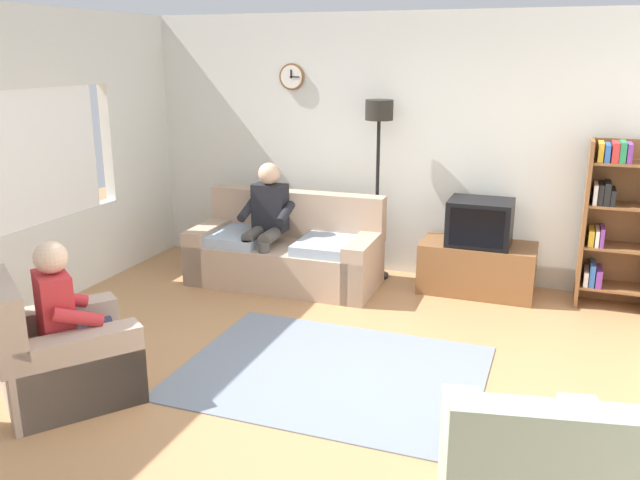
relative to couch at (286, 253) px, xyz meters
name	(u,v)px	position (x,y,z in m)	size (l,w,h in m)	color
ground_plane	(310,376)	(0.99, -1.87, -0.31)	(12.00, 12.00, 0.00)	#B27F51
back_wall_assembly	(401,147)	(0.98, 0.79, 1.04)	(6.20, 0.17, 2.70)	silver
couch	(286,253)	(0.00, 0.00, 0.00)	(1.92, 0.92, 0.90)	tan
tv_stand	(477,268)	(1.89, 0.38, -0.06)	(1.10, 0.56, 0.50)	brown
tv	(480,222)	(1.89, 0.36, 0.41)	(0.60, 0.49, 0.44)	black
bookshelf	(616,219)	(3.09, 0.45, 0.52)	(0.68, 0.36, 1.55)	brown
floor_lamp	(378,140)	(0.82, 0.48, 1.14)	(0.28, 0.28, 1.85)	black
armchair_near_window	(61,358)	(-0.50, -2.73, -0.02)	(1.17, 1.19, 0.90)	tan
area_rug	(332,372)	(1.12, -1.76, -0.31)	(2.20, 1.70, 0.01)	slate
person_on_couch	(266,218)	(-0.17, -0.11, 0.39)	(0.52, 0.54, 1.24)	black
person_in_left_armchair	(70,312)	(-0.45, -2.66, 0.29)	(0.62, 0.64, 1.12)	red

